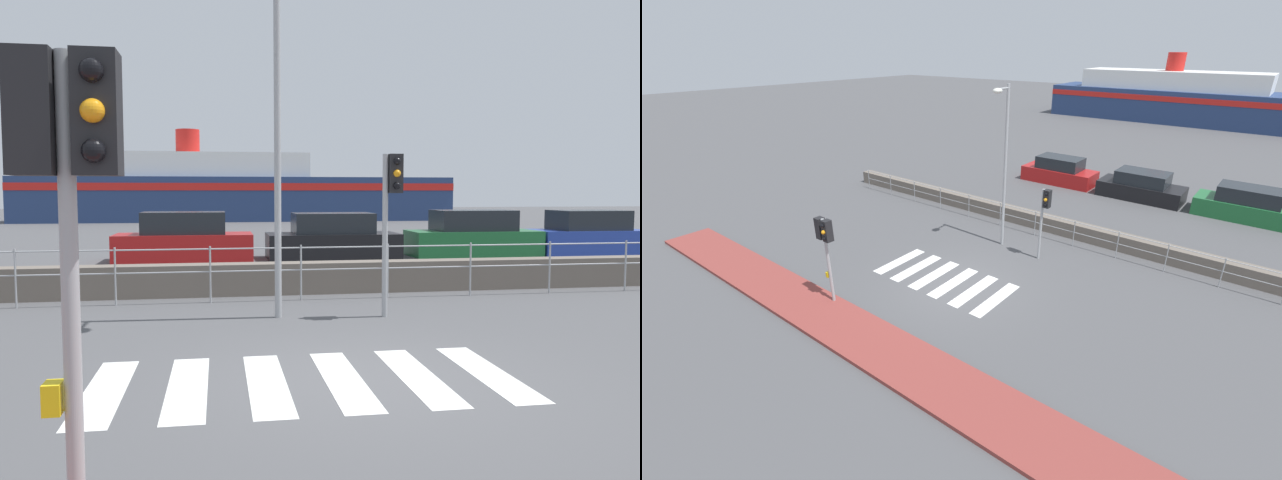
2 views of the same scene
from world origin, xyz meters
The scene contains 12 objects.
ground_plane centered at (0.00, 0.00, 0.00)m, with size 160.00×160.00×0.00m, color #4C4C4F.
sidewalk_brick centered at (0.00, -4.10, 0.06)m, with size 24.00×1.80×0.12m.
crosswalk centered at (-0.67, 0.00, 0.00)m, with size 4.95×2.40×0.01m.
seawall centered at (0.00, 6.33, 0.34)m, with size 24.32×0.55×0.68m.
harbor_fence centered at (0.00, 5.45, 0.75)m, with size 21.93×0.04×1.13m.
traffic_light_near centered at (-2.48, -3.43, 2.33)m, with size 0.58×0.41×2.98m.
traffic_light_far centered at (1.34, 3.53, 2.11)m, with size 0.34×0.32×2.87m.
streetlamp centered at (-0.63, 3.62, 3.95)m, with size 0.32×0.99×6.44m.
ferry_boat centered at (-0.79, 41.88, 2.20)m, with size 32.48×6.29×6.95m.
parked_car_red centered at (-2.75, 13.42, 0.67)m, with size 4.36×1.75×1.57m.
parked_car_black centered at (2.12, 13.42, 0.64)m, with size 4.39×1.87×1.51m.
parked_car_green centered at (7.08, 13.42, 0.67)m, with size 4.48×1.79×1.58m.
Camera 2 is at (8.12, -10.25, 7.75)m, focal length 24.00 mm.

